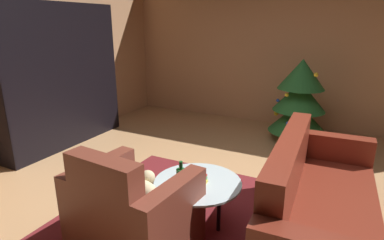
{
  "coord_description": "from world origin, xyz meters",
  "views": [
    {
      "loc": [
        1.03,
        -2.82,
        1.82
      ],
      "look_at": [
        -0.3,
        -0.18,
        0.91
      ],
      "focal_mm": 29.76,
      "sensor_mm": 36.0,
      "label": 1
    }
  ],
  "objects_px": {
    "armchair_red": "(132,213)",
    "bottle_on_table": "(181,179)",
    "book_stack_on_table": "(195,179)",
    "decorated_tree": "(299,99)",
    "bookshelf_unit": "(68,77)",
    "coffee_table": "(198,185)",
    "couch_red": "(317,210)"
  },
  "relations": [
    {
      "from": "couch_red",
      "to": "armchair_red",
      "type": "bearing_deg",
      "value": -150.87
    },
    {
      "from": "coffee_table",
      "to": "book_stack_on_table",
      "type": "relative_size",
      "value": 3.88
    },
    {
      "from": "couch_red",
      "to": "decorated_tree",
      "type": "distance_m",
      "value": 2.59
    },
    {
      "from": "decorated_tree",
      "to": "armchair_red",
      "type": "bearing_deg",
      "value": -103.58
    },
    {
      "from": "bookshelf_unit",
      "to": "coffee_table",
      "type": "xyz_separation_m",
      "value": [
        2.7,
        -1.09,
        -0.63
      ]
    },
    {
      "from": "decorated_tree",
      "to": "couch_red",
      "type": "bearing_deg",
      "value": -77.3
    },
    {
      "from": "armchair_red",
      "to": "bottle_on_table",
      "type": "distance_m",
      "value": 0.49
    },
    {
      "from": "bookshelf_unit",
      "to": "decorated_tree",
      "type": "bearing_deg",
      "value": 27.31
    },
    {
      "from": "bookshelf_unit",
      "to": "decorated_tree",
      "type": "relative_size",
      "value": 1.62
    },
    {
      "from": "couch_red",
      "to": "bottle_on_table",
      "type": "relative_size",
      "value": 7.38
    },
    {
      "from": "armchair_red",
      "to": "couch_red",
      "type": "relative_size",
      "value": 0.49
    },
    {
      "from": "book_stack_on_table",
      "to": "decorated_tree",
      "type": "distance_m",
      "value": 2.79
    },
    {
      "from": "bookshelf_unit",
      "to": "bottle_on_table",
      "type": "height_order",
      "value": "bookshelf_unit"
    },
    {
      "from": "bookshelf_unit",
      "to": "coffee_table",
      "type": "distance_m",
      "value": 2.98
    },
    {
      "from": "bookshelf_unit",
      "to": "bottle_on_table",
      "type": "xyz_separation_m",
      "value": [
        2.65,
        -1.3,
        -0.49
      ]
    },
    {
      "from": "book_stack_on_table",
      "to": "bottle_on_table",
      "type": "xyz_separation_m",
      "value": [
        -0.05,
        -0.18,
        0.07
      ]
    },
    {
      "from": "armchair_red",
      "to": "bookshelf_unit",
      "type": "bearing_deg",
      "value": 145.44
    },
    {
      "from": "decorated_tree",
      "to": "bottle_on_table",
      "type": "bearing_deg",
      "value": -99.7
    },
    {
      "from": "couch_red",
      "to": "decorated_tree",
      "type": "bearing_deg",
      "value": 102.7
    },
    {
      "from": "bookshelf_unit",
      "to": "book_stack_on_table",
      "type": "bearing_deg",
      "value": -22.55
    },
    {
      "from": "armchair_red",
      "to": "decorated_tree",
      "type": "xyz_separation_m",
      "value": [
        0.79,
        3.25,
        0.35
      ]
    },
    {
      "from": "bottle_on_table",
      "to": "decorated_tree",
      "type": "bearing_deg",
      "value": 80.3
    },
    {
      "from": "armchair_red",
      "to": "book_stack_on_table",
      "type": "distance_m",
      "value": 0.63
    },
    {
      "from": "armchair_red",
      "to": "decorated_tree",
      "type": "height_order",
      "value": "decorated_tree"
    },
    {
      "from": "bottle_on_table",
      "to": "bookshelf_unit",
      "type": "bearing_deg",
      "value": 153.85
    },
    {
      "from": "couch_red",
      "to": "bookshelf_unit",
      "type": "bearing_deg",
      "value": 166.74
    },
    {
      "from": "couch_red",
      "to": "coffee_table",
      "type": "relative_size",
      "value": 2.54
    },
    {
      "from": "couch_red",
      "to": "book_stack_on_table",
      "type": "distance_m",
      "value": 1.06
    },
    {
      "from": "couch_red",
      "to": "book_stack_on_table",
      "type": "bearing_deg",
      "value": -166.48
    },
    {
      "from": "bookshelf_unit",
      "to": "couch_red",
      "type": "xyz_separation_m",
      "value": [
        3.71,
        -0.87,
        -0.72
      ]
    },
    {
      "from": "couch_red",
      "to": "decorated_tree",
      "type": "relative_size",
      "value": 1.57
    },
    {
      "from": "armchair_red",
      "to": "bottle_on_table",
      "type": "relative_size",
      "value": 3.61
    }
  ]
}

